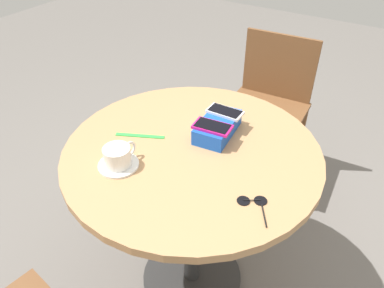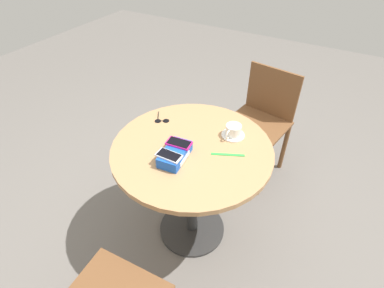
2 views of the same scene
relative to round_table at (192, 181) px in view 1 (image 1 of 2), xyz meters
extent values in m
plane|color=slate|center=(0.00, 0.00, -0.61)|extent=(8.00, 8.00, 0.00)
cylinder|color=#2D2D2D|center=(0.00, 0.00, -0.60)|extent=(0.46, 0.46, 0.02)
cylinder|color=#2D2D2D|center=(0.00, 0.00, -0.24)|extent=(0.07, 0.07, 0.72)
cylinder|color=tan|center=(0.00, 0.00, 0.14)|extent=(0.90, 0.90, 0.03)
cube|color=blue|center=(-0.13, 0.03, 0.18)|extent=(0.22, 0.13, 0.06)
cube|color=white|center=(-0.12, -0.03, 0.17)|extent=(0.11, 0.02, 0.03)
cube|color=silver|center=(-0.18, 0.03, 0.21)|extent=(0.07, 0.13, 0.01)
cube|color=black|center=(-0.18, 0.03, 0.22)|extent=(0.06, 0.12, 0.00)
cube|color=#D11975|center=(-0.07, 0.04, 0.21)|extent=(0.09, 0.14, 0.01)
cube|color=black|center=(-0.07, 0.04, 0.22)|extent=(0.08, 0.13, 0.00)
cylinder|color=white|center=(0.21, -0.16, 0.16)|extent=(0.13, 0.13, 0.01)
cylinder|color=white|center=(0.21, -0.16, 0.19)|extent=(0.09, 0.09, 0.06)
cylinder|color=brown|center=(0.21, -0.16, 0.22)|extent=(0.08, 0.08, 0.00)
torus|color=white|center=(0.16, -0.15, 0.19)|extent=(0.06, 0.02, 0.06)
cube|color=green|center=(0.04, -0.20, 0.15)|extent=(0.09, 0.17, 0.00)
cylinder|color=black|center=(0.14, 0.26, 0.15)|extent=(0.04, 0.04, 0.00)
cylinder|color=black|center=(0.11, 0.31, 0.15)|extent=(0.04, 0.04, 0.00)
cylinder|color=black|center=(0.12, 0.28, 0.16)|extent=(0.03, 0.04, 0.00)
cylinder|color=black|center=(0.16, 0.34, 0.16)|extent=(0.07, 0.05, 0.00)
cube|color=brown|center=(-0.81, -0.05, -0.15)|extent=(0.45, 0.45, 0.02)
cube|color=brown|center=(-1.01, -0.06, 0.04)|extent=(0.04, 0.41, 0.37)
cylinder|color=brown|center=(-0.61, -0.23, -0.39)|extent=(0.04, 0.04, 0.45)
cylinder|color=brown|center=(-0.63, 0.16, -0.39)|extent=(0.04, 0.04, 0.45)
cylinder|color=brown|center=(-0.99, -0.25, -0.39)|extent=(0.04, 0.04, 0.45)
cylinder|color=brown|center=(-1.01, 0.13, -0.39)|extent=(0.04, 0.04, 0.45)
camera|label=1|loc=(0.88, 0.54, 0.95)|focal=35.00mm
camera|label=2|loc=(-1.10, -0.63, 1.22)|focal=28.00mm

